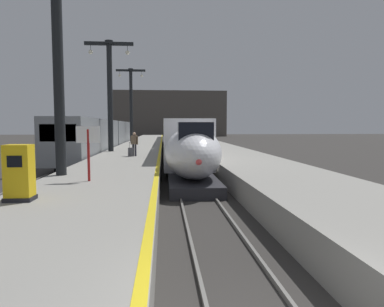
{
  "coord_description": "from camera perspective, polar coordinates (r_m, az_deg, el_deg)",
  "views": [
    {
      "loc": [
        -1.46,
        -4.11,
        3.17
      ],
      "look_at": [
        -0.04,
        13.04,
        1.8
      ],
      "focal_mm": 32.22,
      "sensor_mm": 36.0,
      "label": 1
    }
  ],
  "objects": [
    {
      "name": "platform_left",
      "position": [
        29.09,
        -9.82,
        -0.73
      ],
      "size": [
        4.8,
        110.0,
        1.05
      ],
      "primitive_type": "cube",
      "color": "gray",
      "rests_on": "ground"
    },
    {
      "name": "platform_right",
      "position": [
        29.5,
        6.05,
        -0.62
      ],
      "size": [
        4.8,
        110.0,
        1.05
      ],
      "primitive_type": "cube",
      "color": "gray",
      "rests_on": "ground"
    },
    {
      "name": "platform_left_safety_stripe",
      "position": [
        28.94,
        -5.34,
        0.34
      ],
      "size": [
        0.2,
        107.8,
        0.01
      ],
      "primitive_type": "cube",
      "color": "yellow",
      "rests_on": "platform_left"
    },
    {
      "name": "rail_main_left",
      "position": [
        31.77,
        -3.43,
        -1.08
      ],
      "size": [
        0.08,
        110.0,
        0.12
      ],
      "primitive_type": "cube",
      "color": "slate",
      "rests_on": "ground"
    },
    {
      "name": "rail_main_right",
      "position": [
        31.84,
        -0.73,
        -1.06
      ],
      "size": [
        0.08,
        110.0,
        0.12
      ],
      "primitive_type": "cube",
      "color": "slate",
      "rests_on": "ground"
    },
    {
      "name": "rail_secondary_left",
      "position": [
        32.61,
        -17.82,
        -1.14
      ],
      "size": [
        0.08,
        110.0,
        0.12
      ],
      "primitive_type": "cube",
      "color": "slate",
      "rests_on": "ground"
    },
    {
      "name": "rail_secondary_right",
      "position": [
        32.3,
        -15.22,
        -1.13
      ],
      "size": [
        0.08,
        110.0,
        0.12
      ],
      "primitive_type": "cube",
      "color": "slate",
      "rests_on": "ground"
    },
    {
      "name": "highspeed_train_main",
      "position": [
        41.57,
        -2.73,
        2.88
      ],
      "size": [
        2.92,
        56.1,
        3.6
      ],
      "color": "silver",
      "rests_on": "ground"
    },
    {
      "name": "regional_train_adjacent",
      "position": [
        41.04,
        -14.07,
        2.96
      ],
      "size": [
        2.85,
        36.6,
        3.8
      ],
      "color": "gray",
      "rests_on": "ground"
    },
    {
      "name": "station_column_mid",
      "position": [
        16.18,
        -21.34,
        15.21
      ],
      "size": [
        4.0,
        0.68,
        8.57
      ],
      "color": "black",
      "rests_on": "platform_left"
    },
    {
      "name": "station_column_far",
      "position": [
        30.02,
        -13.46,
        10.92
      ],
      "size": [
        4.0,
        0.68,
        9.17
      ],
      "color": "black",
      "rests_on": "platform_left"
    },
    {
      "name": "station_column_distant",
      "position": [
        48.92,
        -10.06,
        8.99
      ],
      "size": [
        4.0,
        0.68,
        10.01
      ],
      "color": "black",
      "rests_on": "platform_left"
    },
    {
      "name": "passenger_near_edge",
      "position": [
        24.68,
        -9.52,
        1.86
      ],
      "size": [
        0.54,
        0.34,
        1.69
      ],
      "color": "#23232D",
      "rests_on": "platform_left"
    },
    {
      "name": "rolling_suitcase",
      "position": [
        24.69,
        -10.07,
        0.26
      ],
      "size": [
        0.4,
        0.22,
        0.98
      ],
      "color": "#4C4C51",
      "rests_on": "platform_left"
    },
    {
      "name": "ticket_machine_yellow",
      "position": [
        10.94,
        -26.68,
        -3.18
      ],
      "size": [
        0.76,
        0.62,
        1.6
      ],
      "color": "yellow",
      "rests_on": "platform_left"
    },
    {
      "name": "departure_info_board",
      "position": [
        13.79,
        -16.8,
        1.81
      ],
      "size": [
        0.9,
        0.1,
        2.12
      ],
      "color": "maroon",
      "rests_on": "platform_left"
    },
    {
      "name": "terminus_back_wall",
      "position": [
        106.19,
        -3.98,
        6.61
      ],
      "size": [
        36.0,
        2.0,
        14.0
      ],
      "primitive_type": "cube",
      "color": "#4C4742",
      "rests_on": "ground"
    }
  ]
}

